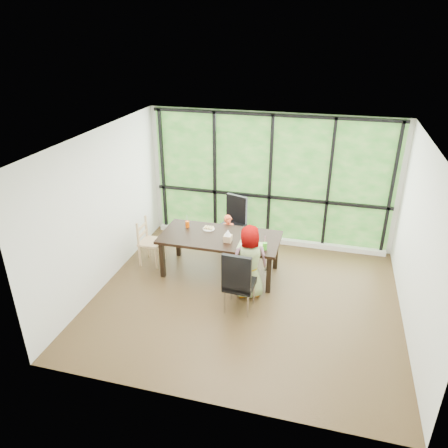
{
  "coord_description": "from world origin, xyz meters",
  "views": [
    {
      "loc": [
        1.16,
        -5.8,
        4.19
      ],
      "look_at": [
        -0.53,
        0.61,
        1.05
      ],
      "focal_mm": 33.93,
      "sensor_mm": 36.0,
      "label": 1
    }
  ],
  "objects_px": {
    "chair_interior_leather": "(240,280)",
    "plate_far": "(209,229)",
    "orange_cup": "(187,224)",
    "child_older": "(248,262)",
    "chair_end_beech": "(151,242)",
    "green_cup": "(265,246)",
    "chair_window_leather": "(232,223)",
    "tissue_box": "(228,238)",
    "plate_near": "(248,245)",
    "child_toddler": "(228,236)",
    "dining_table": "(220,254)"
  },
  "relations": [
    {
      "from": "chair_interior_leather",
      "to": "plate_far",
      "type": "xyz_separation_m",
      "value": [
        -0.87,
        1.21,
        0.22
      ]
    },
    {
      "from": "orange_cup",
      "to": "child_older",
      "type": "bearing_deg",
      "value": -30.47
    },
    {
      "from": "chair_end_beech",
      "to": "chair_interior_leather",
      "type": "bearing_deg",
      "value": -115.97
    },
    {
      "from": "orange_cup",
      "to": "green_cup",
      "type": "relative_size",
      "value": 0.94
    },
    {
      "from": "chair_window_leather",
      "to": "plate_far",
      "type": "relative_size",
      "value": 4.93
    },
    {
      "from": "green_cup",
      "to": "tissue_box",
      "type": "bearing_deg",
      "value": 169.57
    },
    {
      "from": "chair_interior_leather",
      "to": "green_cup",
      "type": "xyz_separation_m",
      "value": [
        0.27,
        0.71,
        0.27
      ]
    },
    {
      "from": "plate_near",
      "to": "orange_cup",
      "type": "relative_size",
      "value": 2.35
    },
    {
      "from": "chair_interior_leather",
      "to": "plate_near",
      "type": "height_order",
      "value": "chair_interior_leather"
    },
    {
      "from": "plate_near",
      "to": "orange_cup",
      "type": "height_order",
      "value": "orange_cup"
    },
    {
      "from": "child_toddler",
      "to": "child_older",
      "type": "distance_m",
      "value": 1.35
    },
    {
      "from": "orange_cup",
      "to": "tissue_box",
      "type": "height_order",
      "value": "same"
    },
    {
      "from": "chair_window_leather",
      "to": "plate_near",
      "type": "height_order",
      "value": "chair_window_leather"
    },
    {
      "from": "green_cup",
      "to": "orange_cup",
      "type": "bearing_deg",
      "value": 162.42
    },
    {
      "from": "chair_interior_leather",
      "to": "tissue_box",
      "type": "height_order",
      "value": "chair_interior_leather"
    },
    {
      "from": "orange_cup",
      "to": "green_cup",
      "type": "xyz_separation_m",
      "value": [
        1.55,
        -0.49,
        0.0
      ]
    },
    {
      "from": "dining_table",
      "to": "child_toddler",
      "type": "height_order",
      "value": "child_toddler"
    },
    {
      "from": "dining_table",
      "to": "tissue_box",
      "type": "height_order",
      "value": "tissue_box"
    },
    {
      "from": "plate_far",
      "to": "dining_table",
      "type": "bearing_deg",
      "value": -38.29
    },
    {
      "from": "chair_window_leather",
      "to": "child_older",
      "type": "bearing_deg",
      "value": -49.24
    },
    {
      "from": "chair_interior_leather",
      "to": "child_older",
      "type": "height_order",
      "value": "child_older"
    },
    {
      "from": "dining_table",
      "to": "chair_window_leather",
      "type": "distance_m",
      "value": 1.03
    },
    {
      "from": "chair_window_leather",
      "to": "green_cup",
      "type": "height_order",
      "value": "chair_window_leather"
    },
    {
      "from": "chair_end_beech",
      "to": "green_cup",
      "type": "relative_size",
      "value": 7.24
    },
    {
      "from": "dining_table",
      "to": "child_toddler",
      "type": "distance_m",
      "value": 0.61
    },
    {
      "from": "plate_far",
      "to": "orange_cup",
      "type": "distance_m",
      "value": 0.41
    },
    {
      "from": "child_older",
      "to": "orange_cup",
      "type": "bearing_deg",
      "value": -52.59
    },
    {
      "from": "chair_end_beech",
      "to": "child_toddler",
      "type": "relative_size",
      "value": 1.01
    },
    {
      "from": "plate_near",
      "to": "child_toddler",
      "type": "bearing_deg",
      "value": 124.43
    },
    {
      "from": "dining_table",
      "to": "chair_window_leather",
      "type": "bearing_deg",
      "value": 92.03
    },
    {
      "from": "plate_far",
      "to": "orange_cup",
      "type": "height_order",
      "value": "orange_cup"
    },
    {
      "from": "dining_table",
      "to": "plate_far",
      "type": "relative_size",
      "value": 9.76
    },
    {
      "from": "child_older",
      "to": "plate_far",
      "type": "xyz_separation_m",
      "value": [
        -0.91,
        0.79,
        0.11
      ]
    },
    {
      "from": "chair_end_beech",
      "to": "child_older",
      "type": "xyz_separation_m",
      "value": [
        1.99,
        -0.57,
        0.19
      ]
    },
    {
      "from": "child_older",
      "to": "tissue_box",
      "type": "relative_size",
      "value": 9.41
    },
    {
      "from": "dining_table",
      "to": "chair_end_beech",
      "type": "relative_size",
      "value": 2.38
    },
    {
      "from": "child_older",
      "to": "tissue_box",
      "type": "height_order",
      "value": "child_older"
    },
    {
      "from": "plate_near",
      "to": "child_older",
      "type": "bearing_deg",
      "value": -78.58
    },
    {
      "from": "child_toddler",
      "to": "tissue_box",
      "type": "relative_size",
      "value": 6.5
    },
    {
      "from": "dining_table",
      "to": "chair_window_leather",
      "type": "height_order",
      "value": "chair_window_leather"
    },
    {
      "from": "green_cup",
      "to": "tissue_box",
      "type": "height_order",
      "value": "green_cup"
    },
    {
      "from": "tissue_box",
      "to": "chair_window_leather",
      "type": "bearing_deg",
      "value": 100.59
    },
    {
      "from": "orange_cup",
      "to": "dining_table",
      "type": "bearing_deg",
      "value": -16.83
    },
    {
      "from": "child_toddler",
      "to": "plate_far",
      "type": "xyz_separation_m",
      "value": [
        -0.28,
        -0.39,
        0.31
      ]
    },
    {
      "from": "plate_far",
      "to": "green_cup",
      "type": "distance_m",
      "value": 1.24
    },
    {
      "from": "plate_near",
      "to": "tissue_box",
      "type": "relative_size",
      "value": 2.02
    },
    {
      "from": "chair_end_beech",
      "to": "plate_near",
      "type": "distance_m",
      "value": 1.95
    },
    {
      "from": "child_toddler",
      "to": "green_cup",
      "type": "xyz_separation_m",
      "value": [
        0.86,
        -0.89,
        0.37
      ]
    },
    {
      "from": "plate_near",
      "to": "orange_cup",
      "type": "bearing_deg",
      "value": 161.69
    },
    {
      "from": "child_toddler",
      "to": "plate_far",
      "type": "relative_size",
      "value": 4.06
    }
  ]
}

